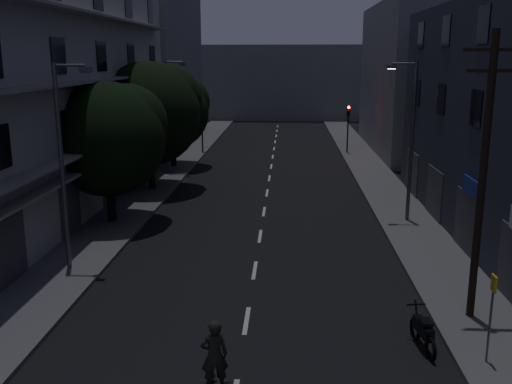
# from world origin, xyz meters

# --- Properties ---
(ground) EXTENTS (160.00, 160.00, 0.00)m
(ground) POSITION_xyz_m (0.00, 25.00, 0.00)
(ground) COLOR black
(ground) RESTS_ON ground
(sidewalk_left) EXTENTS (3.00, 90.00, 0.15)m
(sidewalk_left) POSITION_xyz_m (-7.50, 25.00, 0.07)
(sidewalk_left) COLOR #565659
(sidewalk_left) RESTS_ON ground
(sidewalk_right) EXTENTS (3.00, 90.00, 0.15)m
(sidewalk_right) POSITION_xyz_m (7.50, 25.00, 0.07)
(sidewalk_right) COLOR #565659
(sidewalk_right) RESTS_ON ground
(lane_markings) EXTENTS (0.15, 60.50, 0.01)m
(lane_markings) POSITION_xyz_m (0.00, 31.25, 0.01)
(lane_markings) COLOR beige
(lane_markings) RESTS_ON ground
(building_left) EXTENTS (7.00, 36.00, 14.00)m
(building_left) POSITION_xyz_m (-11.98, 18.00, 6.99)
(building_left) COLOR #AAAAA5
(building_left) RESTS_ON ground
(building_far_left) EXTENTS (6.00, 20.00, 16.00)m
(building_far_left) POSITION_xyz_m (-12.00, 48.00, 8.00)
(building_far_left) COLOR slate
(building_far_left) RESTS_ON ground
(building_far_right) EXTENTS (6.00, 20.00, 13.00)m
(building_far_right) POSITION_xyz_m (12.00, 42.00, 6.50)
(building_far_right) COLOR slate
(building_far_right) RESTS_ON ground
(building_far_end) EXTENTS (24.00, 8.00, 10.00)m
(building_far_end) POSITION_xyz_m (0.00, 70.00, 5.00)
(building_far_end) COLOR slate
(building_far_end) RESTS_ON ground
(tree_near) EXTENTS (5.74, 5.74, 7.08)m
(tree_near) POSITION_xyz_m (-7.64, 17.30, 4.58)
(tree_near) COLOR black
(tree_near) RESTS_ON sidewalk_left
(tree_mid) EXTENTS (6.50, 6.50, 8.00)m
(tree_mid) POSITION_xyz_m (-7.37, 24.96, 5.15)
(tree_mid) COLOR black
(tree_mid) RESTS_ON sidewalk_left
(tree_far) EXTENTS (5.63, 5.63, 6.96)m
(tree_far) POSITION_xyz_m (-7.50, 32.71, 4.51)
(tree_far) COLOR black
(tree_far) RESTS_ON sidewalk_left
(traffic_signal_far_right) EXTENTS (0.28, 0.37, 4.10)m
(traffic_signal_far_right) POSITION_xyz_m (6.54, 39.79, 3.10)
(traffic_signal_far_right) COLOR black
(traffic_signal_far_right) RESTS_ON sidewalk_right
(traffic_signal_far_left) EXTENTS (0.28, 0.37, 4.10)m
(traffic_signal_far_left) POSITION_xyz_m (-6.32, 39.54, 3.10)
(traffic_signal_far_left) COLOR black
(traffic_signal_far_left) RESTS_ON sidewalk_left
(street_lamp_left_near) EXTENTS (1.51, 0.25, 8.00)m
(street_lamp_left_near) POSITION_xyz_m (-7.33, 10.66, 4.60)
(street_lamp_left_near) COLOR slate
(street_lamp_left_near) RESTS_ON sidewalk_left
(street_lamp_right) EXTENTS (1.51, 0.25, 8.00)m
(street_lamp_right) POSITION_xyz_m (7.38, 18.30, 4.60)
(street_lamp_right) COLOR #505157
(street_lamp_right) RESTS_ON sidewalk_right
(street_lamp_left_far) EXTENTS (1.51, 0.25, 8.00)m
(street_lamp_left_far) POSITION_xyz_m (-7.26, 30.15, 4.60)
(street_lamp_left_far) COLOR #585C60
(street_lamp_left_far) RESTS_ON sidewalk_left
(utility_pole) EXTENTS (1.80, 0.24, 9.00)m
(utility_pole) POSITION_xyz_m (7.26, 6.99, 4.87)
(utility_pole) COLOR black
(utility_pole) RESTS_ON sidewalk_right
(bus_stop_sign) EXTENTS (0.06, 0.35, 2.52)m
(bus_stop_sign) POSITION_xyz_m (6.81, 4.05, 1.89)
(bus_stop_sign) COLOR #595B60
(bus_stop_sign) RESTS_ON sidewalk_right
(motorcycle) EXTENTS (0.58, 1.97, 1.27)m
(motorcycle) POSITION_xyz_m (5.28, 4.98, 0.50)
(motorcycle) COLOR black
(motorcycle) RESTS_ON ground
(cyclist) EXTENTS (1.09, 1.92, 2.30)m
(cyclist) POSITION_xyz_m (-0.43, 1.75, 0.78)
(cyclist) COLOR black
(cyclist) RESTS_ON ground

